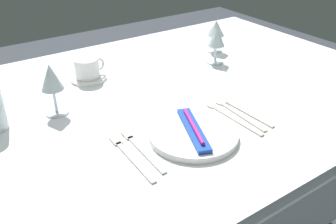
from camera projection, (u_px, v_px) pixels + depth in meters
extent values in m
cube|color=white|center=(145.00, 103.00, 1.18)|extent=(1.80, 1.10, 0.04)
cube|color=white|center=(83.00, 76.00, 1.62)|extent=(1.80, 0.01, 0.18)
cylinder|color=brown|center=(227.00, 91.00, 2.07)|extent=(0.07, 0.07, 0.70)
cylinder|color=white|center=(193.00, 134.00, 0.97)|extent=(0.24, 0.24, 0.02)
cube|color=blue|center=(193.00, 129.00, 0.96)|extent=(0.11, 0.21, 0.01)
cylinder|color=#CC268C|center=(193.00, 126.00, 0.96)|extent=(0.07, 0.16, 0.01)
cube|color=beige|center=(146.00, 154.00, 0.91)|extent=(0.02, 0.18, 0.00)
cube|color=beige|center=(128.00, 135.00, 0.98)|extent=(0.02, 0.04, 0.00)
cube|color=beige|center=(135.00, 161.00, 0.88)|extent=(0.02, 0.18, 0.00)
cube|color=beige|center=(116.00, 141.00, 0.96)|extent=(0.02, 0.04, 0.00)
cube|color=beige|center=(237.00, 120.00, 1.05)|extent=(0.02, 0.20, 0.00)
ellipsoid|color=beige|center=(211.00, 105.00, 1.12)|extent=(0.03, 0.04, 0.01)
cube|color=beige|center=(243.00, 117.00, 1.06)|extent=(0.02, 0.19, 0.00)
ellipsoid|color=beige|center=(220.00, 102.00, 1.14)|extent=(0.03, 0.04, 0.01)
cube|color=beige|center=(249.00, 114.00, 1.08)|extent=(0.02, 0.18, 0.00)
ellipsoid|color=beige|center=(225.00, 100.00, 1.15)|extent=(0.03, 0.04, 0.01)
cylinder|color=white|center=(88.00, 78.00, 1.29)|extent=(0.13, 0.13, 0.01)
cylinder|color=white|center=(87.00, 68.00, 1.27)|extent=(0.09, 0.09, 0.07)
torus|color=white|center=(98.00, 64.00, 1.29)|extent=(0.05, 0.01, 0.05)
cylinder|color=silver|center=(215.00, 62.00, 1.43)|extent=(0.07, 0.07, 0.01)
cylinder|color=silver|center=(215.00, 53.00, 1.41)|extent=(0.01, 0.01, 0.06)
cone|color=silver|center=(217.00, 37.00, 1.38)|extent=(0.06, 0.06, 0.07)
cylinder|color=silver|center=(214.00, 51.00, 1.53)|extent=(0.06, 0.06, 0.01)
cylinder|color=silver|center=(215.00, 43.00, 1.51)|extent=(0.01, 0.01, 0.06)
cone|color=silver|center=(216.00, 28.00, 1.48)|extent=(0.07, 0.07, 0.06)
cylinder|color=silver|center=(57.00, 112.00, 1.08)|extent=(0.07, 0.07, 0.01)
cylinder|color=silver|center=(55.00, 100.00, 1.06)|extent=(0.01, 0.01, 0.07)
cone|color=silver|center=(51.00, 77.00, 1.03)|extent=(0.07, 0.07, 0.08)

